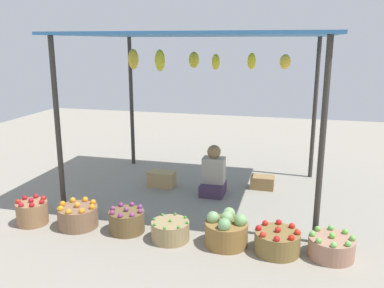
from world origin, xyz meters
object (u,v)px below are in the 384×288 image
vendor_person (213,175)px  basket_purple_onions (127,221)px  basket_red_tomatoes (277,242)px  basket_green_apples (331,247)px  basket_oranges (78,216)px  basket_red_apples (32,212)px  basket_green_chilies (170,231)px  wooden_crate_near_vendor (162,179)px  wooden_crate_stacked_rear (262,182)px  basket_cabbages (226,231)px

vendor_person → basket_purple_onions: size_ratio=1.76×
vendor_person → basket_red_tomatoes: vendor_person is taller
basket_red_tomatoes → basket_green_apples: (0.58, 0.04, -0.01)m
vendor_person → basket_oranges: 2.15m
basket_green_apples → basket_red_tomatoes: bearing=-176.0°
vendor_person → basket_oranges: size_ratio=1.54×
basket_green_apples → basket_red_apples: bearing=-179.1°
basket_purple_onions → basket_red_tomatoes: bearing=-2.3°
basket_oranges → basket_green_apples: basket_oranges is taller
basket_green_chilies → wooden_crate_near_vendor: basket_green_chilies is taller
basket_green_chilies → wooden_crate_stacked_rear: basket_green_chilies is taller
basket_green_chilies → basket_red_tomatoes: (1.26, 0.01, 0.01)m
wooden_crate_near_vendor → wooden_crate_stacked_rear: (1.61, 0.31, -0.02)m
basket_oranges → basket_green_chilies: size_ratio=1.11×
basket_green_chilies → wooden_crate_stacked_rear: size_ratio=1.24×
basket_oranges → wooden_crate_near_vendor: size_ratio=1.16×
basket_purple_onions → wooden_crate_near_vendor: bearing=93.4°
basket_purple_onions → basket_red_tomatoes: (1.85, -0.07, -0.01)m
vendor_person → wooden_crate_stacked_rear: (0.72, 0.43, -0.20)m
basket_green_apples → wooden_crate_stacked_rear: 2.23m
basket_oranges → wooden_crate_stacked_rear: (2.17, 2.02, -0.04)m
basket_green_chilies → wooden_crate_near_vendor: size_ratio=1.04×
basket_cabbages → basket_red_tomatoes: bearing=-3.0°
basket_oranges → wooden_crate_near_vendor: (0.56, 1.70, -0.02)m
basket_purple_onions → basket_green_apples: basket_purple_onions is taller
basket_cabbages → vendor_person: bearing=106.7°
basket_red_tomatoes → wooden_crate_stacked_rear: 2.09m
wooden_crate_near_vendor → vendor_person: bearing=-7.6°
vendor_person → basket_red_apples: bearing=-141.5°
wooden_crate_near_vendor → wooden_crate_stacked_rear: wooden_crate_near_vendor is taller
basket_green_chilies → wooden_crate_stacked_rear: 2.27m
wooden_crate_near_vendor → basket_green_chilies: bearing=-68.4°
basket_red_apples → basket_red_tomatoes: bearing=0.3°
basket_purple_onions → wooden_crate_stacked_rear: bearing=52.8°
basket_red_apples → basket_green_apples: 3.72m
basket_cabbages → wooden_crate_stacked_rear: size_ratio=1.36×
basket_red_apples → basket_purple_onions: (1.29, 0.09, -0.01)m
basket_red_apples → wooden_crate_stacked_rear: 3.49m
wooden_crate_stacked_rear → basket_purple_onions: bearing=-127.2°
basket_green_chilies → basket_red_tomatoes: basket_red_tomatoes is taller
basket_green_chilies → wooden_crate_near_vendor: 1.89m
basket_purple_onions → basket_cabbages: size_ratio=0.89×
basket_cabbages → basket_green_apples: basket_cabbages is taller
basket_oranges → basket_red_tomatoes: bearing=-1.2°
basket_oranges → basket_cabbages: size_ratio=1.01×
basket_red_tomatoes → basket_green_chilies: bearing=-179.7°
basket_oranges → wooden_crate_near_vendor: 1.79m
wooden_crate_near_vendor → basket_green_apples: bearing=-34.0°
basket_cabbages → wooden_crate_stacked_rear: basket_cabbages is taller
basket_oranges → basket_purple_onions: basket_oranges is taller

